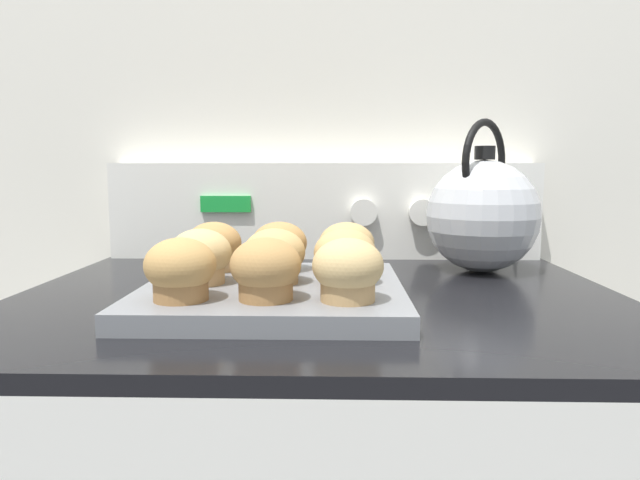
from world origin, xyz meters
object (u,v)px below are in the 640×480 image
at_px(muffin_r1_c1, 274,257).
at_px(muffin_r2_c2, 347,247).
at_px(muffin_r0_c0, 180,270).
at_px(muffin_r0_c1, 266,270).
at_px(muffin_r0_c2, 348,270).
at_px(muffin_r1_c0, 200,257).
at_px(muffin_r1_c2, 345,257).
at_px(muffin_r2_c0, 214,247).
at_px(muffin_r2_c1, 279,247).
at_px(muffin_pan, 274,293).
at_px(tea_kettle, 483,214).

distance_m(muffin_r1_c1, muffin_r2_c2, 0.12).
xyz_separation_m(muffin_r0_c0, muffin_r0_c1, (0.09, 0.00, 0.00)).
xyz_separation_m(muffin_r0_c2, muffin_r1_c0, (-0.17, 0.08, 0.00)).
relative_size(muffin_r0_c2, muffin_r1_c2, 1.00).
bearing_deg(muffin_r0_c2, muffin_r2_c0, 135.33).
bearing_deg(muffin_r2_c0, muffin_r1_c0, -88.30).
bearing_deg(muffin_r2_c1, muffin_r1_c1, -88.48).
height_order(muffin_pan, muffin_r1_c2, muffin_r1_c2).
relative_size(muffin_r0_c1, muffin_r0_c2, 1.00).
height_order(muffin_r0_c1, tea_kettle, tea_kettle).
xyz_separation_m(muffin_r1_c1, muffin_r2_c1, (-0.00, 0.08, 0.00)).
relative_size(muffin_r1_c1, tea_kettle, 0.32).
xyz_separation_m(muffin_r0_c2, muffin_r1_c1, (-0.08, 0.09, 0.00)).
bearing_deg(muffin_r0_c0, muffin_r2_c0, 90.80).
xyz_separation_m(muffin_r0_c0, muffin_r2_c2, (0.17, 0.17, 0.00)).
height_order(muffin_r1_c1, muffin_r2_c1, same).
height_order(muffin_r0_c0, tea_kettle, tea_kettle).
xyz_separation_m(muffin_r1_c0, muffin_r1_c1, (0.09, 0.01, 0.00)).
bearing_deg(muffin_r2_c0, muffin_r0_c2, -44.67).
relative_size(muffin_r2_c1, tea_kettle, 0.32).
xyz_separation_m(muffin_r0_c1, tea_kettle, (0.29, 0.29, 0.03)).
xyz_separation_m(muffin_r1_c1, muffin_r2_c0, (-0.09, 0.08, 0.00)).
bearing_deg(tea_kettle, muffin_r2_c2, -148.79).
xyz_separation_m(muffin_r0_c1, muffin_r1_c1, (-0.00, 0.09, 0.00)).
bearing_deg(muffin_pan, muffin_r0_c1, -89.28).
relative_size(muffin_r0_c0, muffin_r0_c1, 1.00).
height_order(muffin_r1_c2, tea_kettle, tea_kettle).
height_order(muffin_r0_c1, muffin_r2_c1, same).
height_order(muffin_r1_c0, muffin_r1_c2, same).
bearing_deg(muffin_r1_c2, muffin_r0_c2, -89.00).
bearing_deg(muffin_r1_c2, muffin_pan, -179.46).
relative_size(muffin_pan, muffin_r0_c0, 4.11).
bearing_deg(muffin_r0_c2, muffin_r1_c1, 133.30).
bearing_deg(muffin_pan, muffin_r0_c2, -45.55).
relative_size(muffin_r0_c0, muffin_r0_c2, 1.00).
bearing_deg(muffin_r0_c2, tea_kettle, 54.63).
bearing_deg(muffin_r0_c1, muffin_r1_c2, 46.08).
distance_m(muffin_r1_c2, muffin_r2_c1, 0.12).
height_order(muffin_r1_c0, muffin_r2_c1, same).
height_order(muffin_r0_c1, muffin_r2_c2, same).
relative_size(muffin_r1_c2, muffin_r2_c1, 1.00).
distance_m(muffin_pan, muffin_r0_c2, 0.13).
xyz_separation_m(muffin_r0_c1, muffin_r2_c1, (-0.00, 0.17, 0.00)).
relative_size(muffin_r0_c0, muffin_r2_c1, 1.00).
xyz_separation_m(muffin_r1_c2, muffin_r2_c1, (-0.08, 0.09, 0.00)).
distance_m(muffin_r2_c0, muffin_r2_c2, 0.17).
xyz_separation_m(muffin_r0_c2, muffin_r2_c2, (0.00, 0.17, 0.00)).
xyz_separation_m(muffin_r0_c0, muffin_r1_c0, (0.00, 0.08, 0.00)).
distance_m(muffin_pan, tea_kettle, 0.37).
xyz_separation_m(muffin_pan, muffin_r0_c1, (0.00, -0.08, 0.04)).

